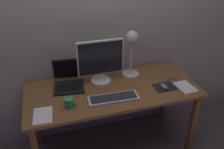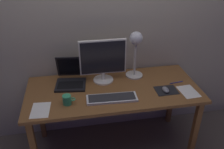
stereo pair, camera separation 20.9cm
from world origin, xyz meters
TOP-DOWN VIEW (x-y plane):
  - ground_plane at (0.00, 0.00)m, footprint 4.80×4.80m
  - back_wall at (0.00, 0.40)m, footprint 4.80×0.06m
  - desk at (0.00, 0.00)m, footprint 1.60×0.70m
  - monitor at (-0.07, 0.16)m, footprint 0.44×0.20m
  - keyboard_main at (-0.04, -0.17)m, footprint 0.45×0.16m
  - laptop at (-0.38, 0.18)m, footprint 0.31×0.32m
  - desk_lamp at (0.25, 0.20)m, footprint 0.17×0.17m
  - mousepad at (0.47, -0.12)m, footprint 0.20×0.16m
  - mouse at (0.46, -0.13)m, footprint 0.06×0.10m
  - coffee_mug at (-0.42, -0.17)m, footprint 0.11×0.07m
  - paper_sheet_near_mouse at (-0.64, -0.22)m, footprint 0.16×0.22m
  - paper_sheet_by_keyboard at (0.67, -0.17)m, footprint 0.16×0.22m
  - pen at (0.62, -0.01)m, footprint 0.14×0.03m

SIDE VIEW (x-z plane):
  - ground_plane at x=0.00m, z-range 0.00..0.00m
  - desk at x=0.00m, z-range 0.29..1.03m
  - paper_sheet_near_mouse at x=-0.64m, z-range 0.74..0.74m
  - paper_sheet_by_keyboard at x=0.67m, z-range 0.74..0.74m
  - mousepad at x=0.47m, z-range 0.74..0.74m
  - pen at x=0.62m, z-range 0.74..0.75m
  - keyboard_main at x=-0.04m, z-range 0.74..0.76m
  - mouse at x=0.46m, z-range 0.74..0.78m
  - coffee_mug at x=-0.42m, z-range 0.74..0.82m
  - laptop at x=-0.38m, z-range 0.69..0.93m
  - monitor at x=-0.07m, z-range 0.76..1.18m
  - desk_lamp at x=0.25m, z-range 0.83..1.30m
  - back_wall at x=0.00m, z-range 0.00..2.60m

